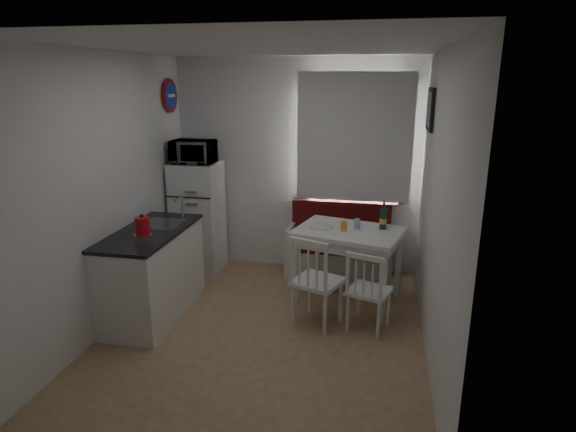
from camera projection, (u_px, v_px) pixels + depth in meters
name	position (u px, v px, depth m)	size (l,w,h in m)	color
floor	(264.00, 331.00, 4.64)	(3.00, 3.50, 0.02)	#93724E
ceiling	(260.00, 46.00, 3.92)	(3.00, 3.50, 0.02)	white
wall_back	(297.00, 167.00, 5.93)	(3.00, 0.02, 2.60)	white
wall_front	(184.00, 278.00, 2.63)	(3.00, 0.02, 2.60)	white
wall_left	(109.00, 193.00, 4.56)	(0.02, 3.50, 2.60)	white
wall_right	(437.00, 209.00, 4.00)	(0.02, 3.50, 2.60)	white
window	(355.00, 142.00, 5.68)	(1.22, 0.06, 1.47)	white
curtain	(354.00, 138.00, 5.60)	(1.35, 0.02, 1.50)	white
kitchen_counter	(153.00, 272.00, 4.88)	(0.62, 1.32, 1.16)	white
wall_sign	(170.00, 96.00, 5.68)	(0.40, 0.40, 0.03)	navy
picture_frame	(430.00, 109.00, 4.83)	(0.04, 0.52, 0.42)	black
bench	(339.00, 252.00, 5.87)	(1.26, 0.49, 0.90)	white
dining_table	(349.00, 238.00, 5.09)	(1.24, 1.01, 0.81)	white
chair_left	(316.00, 273.00, 4.55)	(0.56, 0.55, 0.50)	white
chair_right	(369.00, 284.00, 4.49)	(0.48, 0.47, 0.43)	white
fridge	(198.00, 217.00, 5.99)	(0.55, 0.55, 1.37)	white
microwave	(193.00, 152.00, 5.71)	(0.50, 0.34, 0.28)	white
kettle	(143.00, 226.00, 4.52)	(0.16, 0.16, 0.22)	red
wine_bottle	(383.00, 215.00, 5.06)	(0.08, 0.08, 0.30)	#133E25
drinking_glass_orange	(344.00, 226.00, 5.02)	(0.06, 0.06, 0.10)	orange
drinking_glass_blue	(357.00, 224.00, 5.09)	(0.07, 0.07, 0.11)	#85AEE2
plate	(321.00, 227.00, 5.14)	(0.25, 0.25, 0.02)	white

